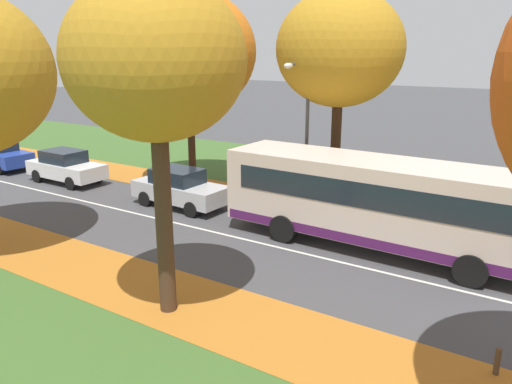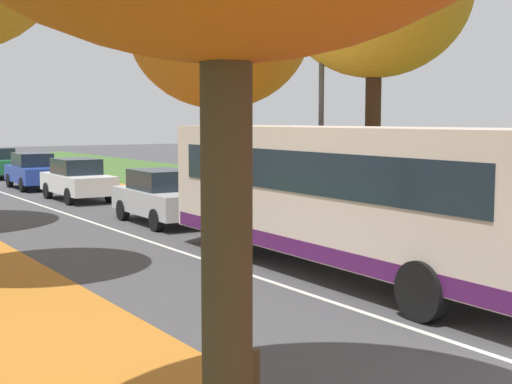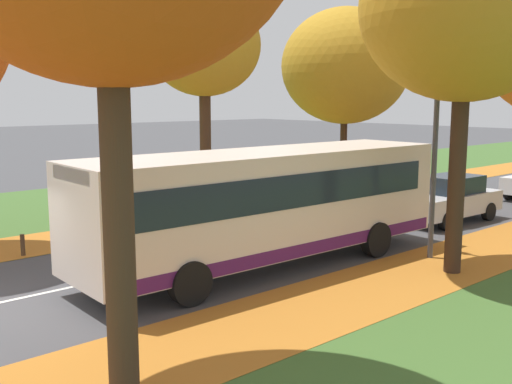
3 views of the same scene
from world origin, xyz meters
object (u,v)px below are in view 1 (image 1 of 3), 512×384
tree_left_near (155,62)px  tree_right_near (340,50)px  car_silver_lead (180,188)px  tree_right_mid (188,52)px  streetlamp_right (303,121)px  car_white_following (66,167)px  bus (379,200)px  bollard_third (497,362)px

tree_left_near → tree_right_near: tree_right_near is taller
tree_right_near → car_silver_lead: bearing=121.9°
tree_left_near → car_silver_lead: (6.82, 5.52, -5.33)m
tree_right_mid → streetlamp_right: 7.21m
car_white_following → bus: bearing=-90.1°
tree_left_near → bollard_third: 9.60m
tree_left_near → tree_right_mid: (9.97, 7.43, 0.15)m
tree_right_near → car_white_following: (-3.42, 12.89, -5.59)m
bollard_third → car_white_following: 21.03m
tree_right_near → bollard_third: (-8.62, -7.48, -6.10)m
car_silver_lead → bus: bearing=-90.2°
bollard_third → bus: bearing=40.3°
tree_right_near → tree_right_mid: size_ratio=0.95×
car_white_following → tree_right_mid: bearing=-60.1°
tree_left_near → streetlamp_right: 9.14m
bus → car_silver_lead: (0.03, 8.56, -0.89)m
tree_right_mid → bus: bearing=-106.9°
tree_right_near → streetlamp_right: tree_right_near is taller
bollard_third → streetlamp_right: bearing=48.9°
tree_right_mid → bus: 11.87m
tree_left_near → car_white_following: bearing=62.2°
tree_right_mid → bus: tree_right_mid is taller
tree_right_near → bollard_third: size_ratio=14.38×
bus → car_silver_lead: bearing=89.8°
tree_right_mid → bollard_third: size_ratio=15.15×
bus → tree_right_mid: bearing=73.1°
tree_left_near → car_white_following: size_ratio=1.91×
streetlamp_right → car_white_following: bearing=99.3°
tree_right_near → tree_right_mid: bearing=92.0°
tree_right_mid → car_silver_lead: size_ratio=2.14×
tree_right_near → streetlamp_right: bearing=152.3°
tree_right_mid → streetlamp_right: bearing=-100.1°
bus → streetlamp_right: bearing=62.6°
car_white_following → bollard_third: bearing=-104.3°
tree_right_mid → bollard_third: 18.09m
car_silver_lead → car_white_following: bearing=90.1°
streetlamp_right → bus: bearing=-117.4°
tree_right_near → bus: tree_right_near is taller
tree_right_mid → car_white_following: size_ratio=2.17×
tree_left_near → streetlamp_right: tree_left_near is taller
tree_left_near → bus: bearing=-24.2°
bus → bollard_third: bearing=-139.7°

